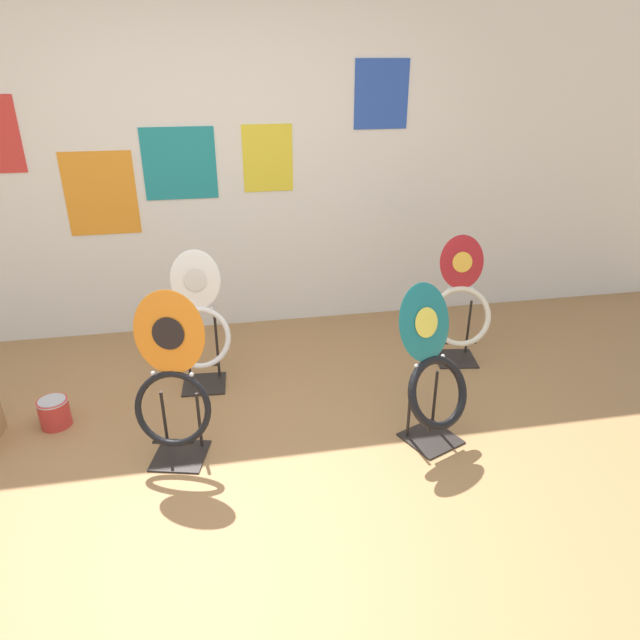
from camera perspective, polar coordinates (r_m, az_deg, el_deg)
The scene contains 7 objects.
ground_plane at distance 2.94m, azimuth -7.48°, elevation -18.35°, with size 14.00×14.00×0.00m, color #A37547.
wall_back at distance 4.38m, azimuth -10.46°, elevation 15.34°, with size 8.00×0.07×2.60m.
toilet_seat_display_white_plain at distance 3.72m, azimuth -12.04°, elevation -0.42°, with size 0.41×0.30×0.91m.
toilet_seat_display_orange_sun at distance 3.08m, azimuth -14.56°, elevation -6.36°, with size 0.43×0.34×0.96m.
toilet_seat_display_crimson_swirl at distance 4.09m, azimuth 13.88°, elevation 1.54°, with size 0.45×0.34×0.89m.
toilet_seat_display_teal_sax at distance 3.20m, azimuth 11.27°, elevation -5.46°, with size 0.48×0.46×0.91m.
paint_can at distance 3.75m, azimuth -25.04°, elevation -8.32°, with size 0.18×0.18×0.18m.
Camera 1 is at (-0.03, -2.15, 2.01)m, focal length 32.00 mm.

